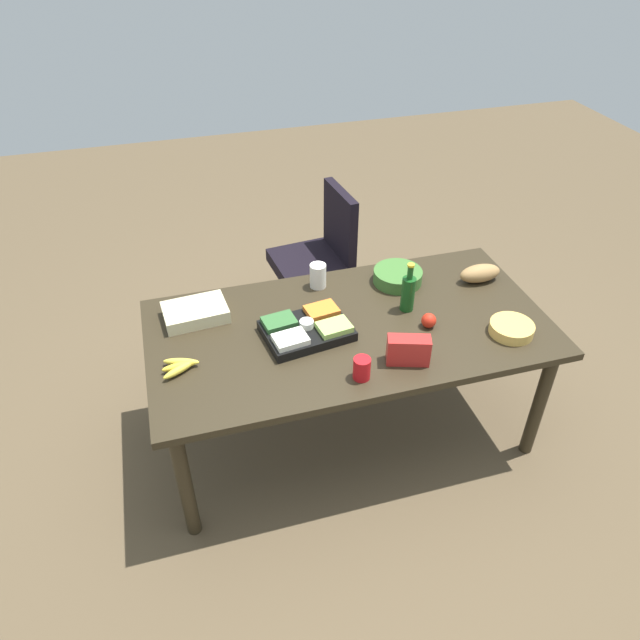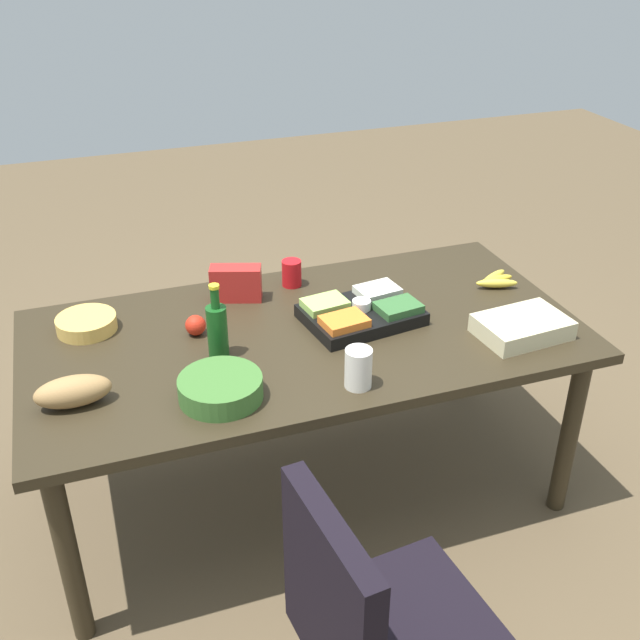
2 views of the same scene
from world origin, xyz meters
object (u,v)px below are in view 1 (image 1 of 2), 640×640
at_px(conference_table, 349,337).
at_px(apple_red, 429,320).
at_px(sheet_cake, 195,312).
at_px(salad_bowl, 398,276).
at_px(red_solo_cup, 362,368).
at_px(office_chair, 317,272).
at_px(mayo_jar, 318,276).
at_px(chip_bowl, 511,328).
at_px(banana_bunch, 180,366).
at_px(chip_bag_red, 408,350).
at_px(veggie_tray, 307,329).
at_px(wine_bottle, 408,292).
at_px(bread_loaf, 480,273).

relative_size(conference_table, apple_red, 26.81).
bearing_deg(sheet_cake, salad_bowl, -178.74).
relative_size(red_solo_cup, sheet_cake, 0.34).
distance_m(red_solo_cup, sheet_cake, 0.95).
distance_m(office_chair, red_solo_cup, 1.57).
xyz_separation_m(mayo_jar, red_solo_cup, (0.01, 0.77, -0.01)).
bearing_deg(chip_bowl, red_solo_cup, 7.03).
relative_size(office_chair, banana_bunch, 5.23).
distance_m(banana_bunch, sheet_cake, 0.40).
xyz_separation_m(chip_bag_red, sheet_cake, (0.92, -0.62, -0.04)).
relative_size(apple_red, salad_bowl, 0.28).
bearing_deg(veggie_tray, chip_bag_red, 141.10).
height_order(mayo_jar, veggie_tray, mayo_jar).
relative_size(banana_bunch, wine_bottle, 0.66).
bearing_deg(mayo_jar, bread_loaf, 167.41).
xyz_separation_m(conference_table, salad_bowl, (-0.38, -0.31, 0.11)).
height_order(conference_table, banana_bunch, banana_bunch).
height_order(apple_red, wine_bottle, wine_bottle).
bearing_deg(mayo_jar, apple_red, 131.03).
bearing_deg(wine_bottle, veggie_tray, 6.61).
relative_size(banana_bunch, red_solo_cup, 1.67).
distance_m(mayo_jar, apple_red, 0.67).
relative_size(mayo_jar, red_solo_cup, 1.26).
height_order(office_chair, salad_bowl, office_chair).
distance_m(apple_red, sheet_cake, 1.19).
relative_size(conference_table, chip_bag_red, 10.19).
distance_m(salad_bowl, sheet_cake, 1.13).
xyz_separation_m(office_chair, chip_bowl, (-0.62, 1.39, 0.41)).
height_order(banana_bunch, sheet_cake, sheet_cake).
distance_m(salad_bowl, chip_bowl, 0.70).
relative_size(office_chair, sheet_cake, 3.01).
relative_size(bread_loaf, wine_bottle, 0.86).
distance_m(conference_table, mayo_jar, 0.42).
bearing_deg(chip_bowl, bread_loaf, -98.69).
bearing_deg(veggie_tray, conference_table, -177.86).
bearing_deg(wine_bottle, sheet_cake, -11.93).
bearing_deg(office_chair, salad_bowl, 106.82).
height_order(banana_bunch, veggie_tray, veggie_tray).
bearing_deg(banana_bunch, apple_red, 179.30).
bearing_deg(chip_bowl, office_chair, -66.03).
xyz_separation_m(conference_table, veggie_tray, (0.23, 0.01, 0.11)).
bearing_deg(conference_table, chip_bowl, 159.97).
xyz_separation_m(bread_loaf, banana_bunch, (1.69, 0.29, -0.02)).
height_order(conference_table, office_chair, office_chair).
height_order(banana_bunch, wine_bottle, wine_bottle).
height_order(veggie_tray, red_solo_cup, red_solo_cup).
relative_size(red_solo_cup, chip_bowl, 0.50).
relative_size(banana_bunch, chip_bag_red, 0.92).
xyz_separation_m(wine_bottle, chip_bowl, (-0.42, 0.33, -0.08)).
relative_size(conference_table, salad_bowl, 7.49).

